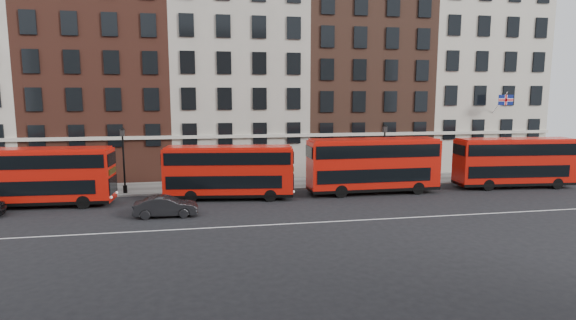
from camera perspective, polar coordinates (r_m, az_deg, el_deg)
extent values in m
plane|color=black|center=(29.82, -3.59, -7.19)|extent=(120.00, 120.00, 0.00)
cube|color=slate|center=(39.98, -5.39, -3.16)|extent=(80.00, 5.00, 0.15)
cube|color=gray|center=(37.54, -5.05, -3.89)|extent=(80.00, 0.30, 0.16)
cube|color=white|center=(27.91, -3.09, -8.25)|extent=(70.00, 0.12, 0.01)
cube|color=brown|center=(47.62, -22.26, 11.29)|extent=(12.80, 10.00, 22.00)
cube|color=#A6A092|center=(46.72, -6.37, 10.07)|extent=(12.80, 10.00, 19.00)
cube|color=brown|center=(49.37, 8.89, 11.07)|extent=(12.80, 10.00, 21.00)
cube|color=beige|center=(54.89, 21.79, 9.77)|extent=(12.80, 10.00, 20.00)
cube|color=red|center=(36.53, -29.08, -1.82)|extent=(10.10, 2.87, 3.76)
cube|color=black|center=(36.84, -28.89, -4.53)|extent=(10.11, 2.90, 0.23)
cube|color=black|center=(36.74, -29.43, -2.81)|extent=(8.97, 2.89, 1.00)
cube|color=black|center=(36.37, -29.21, -0.01)|extent=(9.73, 2.92, 0.95)
cube|color=red|center=(36.28, -29.29, 1.18)|extent=(9.81, 2.66, 0.17)
cube|color=black|center=(35.12, -21.32, -2.93)|extent=(0.18, 2.10, 1.24)
cube|color=black|center=(34.95, -21.41, -1.29)|extent=(0.16, 1.81, 0.40)
cylinder|color=black|center=(34.79, -24.54, -4.90)|extent=(0.96, 0.31, 0.95)
cylinder|color=black|center=(36.78, -23.58, -4.16)|extent=(0.96, 0.31, 0.95)
cylinder|color=black|center=(38.92, -32.26, -4.10)|extent=(0.96, 0.31, 0.95)
cube|color=red|center=(34.63, -7.49, -1.46)|extent=(9.92, 3.57, 3.65)
cube|color=black|center=(34.95, -7.44, -4.23)|extent=(9.92, 3.60, 0.22)
cube|color=black|center=(34.76, -7.93, -2.48)|extent=(8.83, 3.49, 0.97)
cube|color=black|center=(34.46, -7.53, 0.39)|extent=(9.56, 3.59, 0.92)
cube|color=red|center=(34.37, -7.55, 1.61)|extent=(9.62, 3.35, 0.17)
cube|color=black|center=(34.70, 0.60, -2.57)|extent=(0.34, 2.02, 1.20)
cube|color=black|center=(34.53, 0.61, -0.96)|extent=(0.30, 1.75, 0.39)
cylinder|color=black|center=(33.82, -2.26, -4.54)|extent=(0.95, 0.38, 0.92)
cylinder|color=black|center=(35.85, -2.29, -3.81)|extent=(0.95, 0.38, 0.92)
cylinder|color=black|center=(34.28, -12.22, -4.55)|extent=(0.95, 0.38, 0.92)
cylinder|color=black|center=(36.28, -11.69, -3.83)|extent=(0.95, 0.38, 0.92)
cube|color=red|center=(37.02, 10.76, -0.60)|extent=(10.62, 2.57, 3.99)
cube|color=black|center=(37.35, 10.68, -3.44)|extent=(10.62, 2.61, 0.24)
cube|color=black|center=(37.02, 10.29, -1.66)|extent=(9.41, 2.65, 1.06)
cube|color=black|center=(36.86, 10.81, 1.30)|extent=(10.21, 2.65, 1.01)
cube|color=red|center=(36.78, 10.84, 2.55)|extent=(10.31, 2.37, 0.18)
cube|color=black|center=(39.40, 17.98, -1.49)|extent=(0.09, 2.22, 1.31)
cube|color=black|center=(39.24, 18.05, 0.07)|extent=(0.09, 1.92, 0.42)
cylinder|color=black|center=(37.72, 16.18, -3.47)|extent=(1.01, 0.29, 1.01)
cylinder|color=black|center=(39.71, 14.72, -2.84)|extent=(1.01, 0.29, 1.01)
cylinder|color=black|center=(35.31, 6.75, -3.98)|extent=(1.01, 0.29, 1.01)
cylinder|color=black|center=(37.42, 5.72, -3.27)|extent=(1.01, 0.29, 1.01)
cube|color=red|center=(43.36, 26.84, -0.22)|extent=(10.29, 3.20, 3.81)
cube|color=black|center=(43.63, 26.69, -2.54)|extent=(10.29, 3.24, 0.23)
cube|color=black|center=(43.29, 26.46, -1.08)|extent=(9.14, 3.19, 1.01)
cube|color=black|center=(43.22, 26.94, 1.33)|extent=(9.91, 3.25, 0.96)
cube|color=red|center=(43.15, 27.00, 2.35)|extent=(9.99, 2.99, 0.17)
cube|color=black|center=(46.41, 32.09, -1.03)|extent=(0.24, 2.12, 1.25)
cube|color=black|center=(46.28, 32.19, 0.24)|extent=(0.22, 1.83, 0.41)
cylinder|color=black|center=(44.61, 30.99, -2.58)|extent=(0.98, 0.35, 0.96)
cylinder|color=black|center=(46.33, 29.40, -2.11)|extent=(0.98, 0.35, 0.96)
cylinder|color=black|center=(41.22, 24.09, -2.92)|extent=(0.98, 0.35, 0.96)
cylinder|color=black|center=(43.07, 22.67, -2.39)|extent=(0.98, 0.35, 0.96)
imported|color=black|center=(30.72, -15.23, -5.71)|extent=(4.14, 1.52, 1.35)
cylinder|color=black|center=(38.12, -20.12, -0.55)|extent=(0.14, 0.14, 4.60)
cylinder|color=black|center=(38.45, -19.97, -3.50)|extent=(0.32, 0.32, 0.60)
cube|color=#262626|center=(37.84, -20.30, 3.27)|extent=(0.32, 0.32, 0.55)
cone|color=black|center=(37.81, -20.33, 3.79)|extent=(0.44, 0.44, 0.25)
cylinder|color=black|center=(40.40, 12.10, 0.23)|extent=(0.14, 0.14, 4.60)
cylinder|color=black|center=(40.71, 12.02, -2.56)|extent=(0.32, 0.32, 0.60)
cube|color=#262626|center=(40.14, 12.21, 3.83)|extent=(0.32, 0.32, 0.55)
cone|color=black|center=(40.11, 12.22, 4.33)|extent=(0.44, 0.44, 0.25)
cylinder|color=black|center=(45.69, 23.82, -0.66)|extent=(0.12, 0.12, 2.60)
cube|color=black|center=(45.37, 24.04, 1.31)|extent=(0.25, 0.30, 0.75)
sphere|color=red|center=(45.21, 24.17, 1.56)|extent=(0.14, 0.14, 0.14)
sphere|color=#0C9919|center=(45.26, 24.14, 1.01)|extent=(0.14, 0.14, 0.14)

